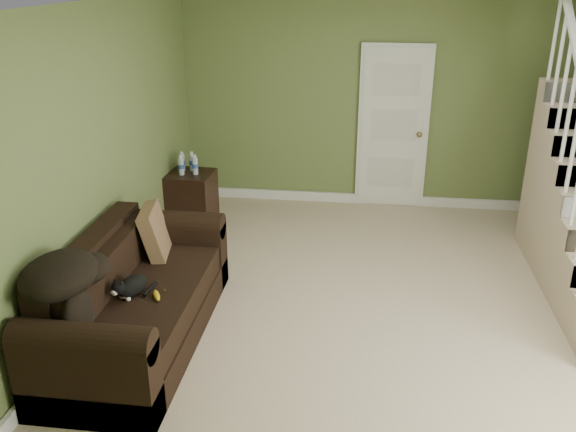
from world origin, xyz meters
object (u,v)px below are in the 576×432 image
(cat, at_px, (131,287))
(banana, at_px, (157,295))
(side_table, at_px, (192,197))
(sofa, at_px, (134,303))

(cat, relative_size, banana, 2.69)
(cat, bearing_deg, banana, 20.15)
(side_table, distance_m, banana, 2.64)
(sofa, bearing_deg, banana, -27.92)
(side_table, relative_size, cat, 1.91)
(sofa, xyz_separation_m, side_table, (-0.22, 2.47, -0.01))
(side_table, bearing_deg, banana, -79.80)
(sofa, height_order, side_table, sofa)
(sofa, distance_m, cat, 0.26)
(side_table, bearing_deg, cat, -84.10)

